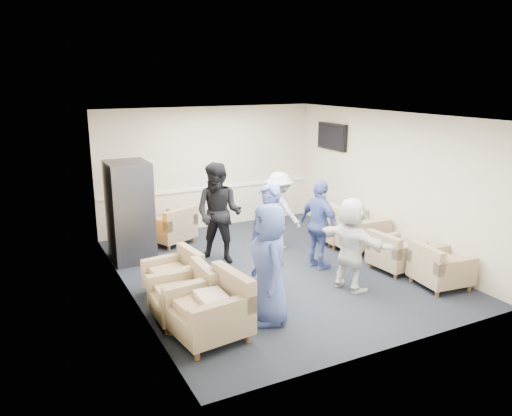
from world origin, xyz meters
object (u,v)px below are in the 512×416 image
armchair_right_near (438,269)px  armchair_left_near (213,312)px  vending_machine (130,211)px  person_mid_right (320,225)px  armchair_right_midnear (394,254)px  armchair_left_mid (186,297)px  person_mid_left (269,242)px  person_back_right (279,210)px  person_back_left (219,213)px  armchair_left_far (176,276)px  armchair_corner (172,228)px  armchair_right_midfar (354,232)px  armchair_right_far (336,227)px  person_front_right (351,244)px  person_front_left (269,264)px

armchair_right_near → armchair_left_near: bearing=94.3°
vending_machine → person_mid_right: size_ratio=1.16×
armchair_right_near → vending_machine: (-4.11, 3.53, 0.61)m
armchair_right_near → armchair_right_midnear: 0.89m
armchair_left_mid → vending_machine: vending_machine is taller
vending_machine → person_mid_left: (1.48, -2.63, -0.03)m
armchair_right_near → person_back_right: person_back_right is taller
person_back_left → vending_machine: bearing=-168.5°
armchair_left_far → person_mid_left: bearing=52.7°
armchair_left_near → armchair_right_midnear: 3.79m
person_mid_right → person_back_left: bearing=44.7°
armchair_corner → armchair_left_far: bearing=49.6°
vending_machine → person_back_right: (2.76, -0.67, -0.16)m
vending_machine → person_mid_left: size_ratio=1.03×
person_back_left → armchair_right_midfar: bearing=30.8°
armchair_right_midfar → armchair_left_near: bearing=121.4°
armchair_right_near → armchair_right_far: armchair_right_far is taller
armchair_right_near → armchair_left_far: bearing=73.4°
armchair_left_near → person_front_right: person_front_right is taller
armchair_right_far → vending_machine: bearing=76.8°
armchair_left_mid → armchair_right_far: size_ratio=0.97×
armchair_right_midfar → person_mid_left: 2.84m
vending_machine → person_front_left: vending_machine is taller
person_mid_left → person_front_right: size_ratio=1.18×
armchair_left_far → armchair_corner: bearing=157.2°
armchair_right_near → person_back_left: 3.85m
armchair_right_near → armchair_right_midfar: 2.07m
armchair_right_near → armchair_right_far: (-0.15, 2.58, 0.02)m
armchair_left_mid → armchair_right_midfar: bearing=108.6°
person_front_left → person_mid_right: bearing=138.6°
person_mid_left → vending_machine: bearing=-169.8°
person_front_left → person_mid_right: person_front_left is taller
armchair_right_far → person_back_right: size_ratio=0.55×
armchair_left_far → armchair_right_near: 4.20m
armchair_right_midnear → person_front_left: (-2.85, -0.66, 0.54)m
person_back_left → person_front_right: 2.50m
armchair_right_far → armchair_left_near: bearing=123.7°
person_back_right → armchair_left_mid: bearing=107.3°
armchair_left_mid → person_mid_right: person_mid_right is taller
person_back_right → person_front_right: size_ratio=1.01×
armchair_right_near → vending_machine: vending_machine is taller
armchair_left_near → person_back_left: person_back_left is taller
armchair_left_near → person_front_right: bearing=92.8°
armchair_right_midfar → person_back_left: 2.74m
armchair_corner → person_front_right: 3.98m
person_front_right → person_front_left: bearing=87.5°
armchair_right_far → armchair_right_midfar: bearing=-173.3°
armchair_right_midfar → person_back_left: (-2.62, 0.59, 0.55)m
armchair_left_mid → person_mid_right: size_ratio=0.51×
armchair_left_near → person_mid_left: size_ratio=0.57×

